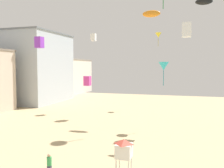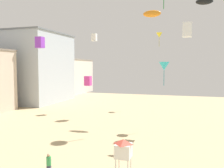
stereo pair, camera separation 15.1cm
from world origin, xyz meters
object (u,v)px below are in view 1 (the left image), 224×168
object	(u,v)px
kite_purple_box	(39,42)
kite_yellow_delta_2	(158,35)
lifeguard_stand	(124,149)
kite_cyan_delta	(164,66)
kite_orange_parafoil	(151,14)
kite_flyer	(49,164)
kite_magenta_box	(87,81)
kite_black_parafoil	(204,2)
kite_white_box_2	(187,30)
kite_white_box	(93,37)

from	to	relation	value
kite_purple_box	kite_yellow_delta_2	distance (m)	23.74
lifeguard_stand	kite_cyan_delta	distance (m)	15.30
kite_orange_parafoil	kite_cyan_delta	size ratio (longest dim) A/B	0.85
kite_flyer	kite_cyan_delta	size ratio (longest dim) A/B	0.56
kite_flyer	kite_magenta_box	xyz separation A→B (m)	(-5.12, 18.99, 4.68)
kite_cyan_delta	kite_black_parafoil	distance (m)	8.50
kite_magenta_box	kite_white_box_2	xyz separation A→B (m)	(14.05, -3.21, 6.44)
kite_cyan_delta	kite_orange_parafoil	bearing A→B (deg)	119.27
kite_magenta_box	kite_white_box_2	world-z (taller)	kite_white_box_2
kite_cyan_delta	kite_purple_box	size ratio (longest dim) A/B	2.12
kite_black_parafoil	kite_white_box_2	size ratio (longest dim) A/B	1.04
kite_black_parafoil	lifeguard_stand	bearing A→B (deg)	-117.12
kite_white_box	kite_yellow_delta_2	world-z (taller)	kite_yellow_delta_2
lifeguard_stand	kite_purple_box	xyz separation A→B (m)	(-13.45, 9.99, 8.89)
kite_flyer	kite_white_box	xyz separation A→B (m)	(-6.72, 25.63, 11.93)
kite_magenta_box	kite_white_box	size ratio (longest dim) A/B	1.11
kite_black_parafoil	kite_yellow_delta_2	bearing A→B (deg)	109.93
kite_purple_box	kite_magenta_box	bearing A→B (deg)	64.05
kite_cyan_delta	lifeguard_stand	bearing A→B (deg)	-95.73
kite_cyan_delta	kite_purple_box	world-z (taller)	kite_purple_box
kite_yellow_delta_2	lifeguard_stand	bearing A→B (deg)	-87.82
kite_flyer	kite_cyan_delta	distance (m)	18.50
lifeguard_stand	kite_yellow_delta_2	distance (m)	32.32
kite_white_box	kite_white_box_2	bearing A→B (deg)	-32.17
kite_purple_box	kite_yellow_delta_2	world-z (taller)	kite_yellow_delta_2
kite_magenta_box	kite_cyan_delta	bearing A→B (deg)	-14.71
kite_black_parafoil	kite_white_box_2	distance (m)	4.00
kite_cyan_delta	kite_black_parafoil	bearing A→B (deg)	-33.64
kite_purple_box	kite_black_parafoil	bearing A→B (deg)	3.52
kite_black_parafoil	kite_yellow_delta_2	xyz separation A→B (m)	(-6.86, 18.92, -0.93)
kite_white_box_2	kite_yellow_delta_2	bearing A→B (deg)	107.66
kite_flyer	kite_orange_parafoil	distance (m)	24.64
kite_white_box	lifeguard_stand	bearing A→B (deg)	-63.85
kite_orange_parafoil	kite_purple_box	size ratio (longest dim) A/B	1.80
kite_magenta_box	kite_flyer	bearing A→B (deg)	-74.91
kite_flyer	lifeguard_stand	world-z (taller)	lifeguard_stand
kite_purple_box	kite_white_box	bearing A→B (deg)	82.39
kite_flyer	kite_yellow_delta_2	distance (m)	34.66
kite_black_parafoil	kite_flyer	bearing A→B (deg)	-128.98
kite_magenta_box	kite_black_parafoil	bearing A→B (deg)	-20.45
kite_flyer	kite_cyan_delta	world-z (taller)	kite_cyan_delta
lifeguard_stand	kite_yellow_delta_2	world-z (taller)	kite_yellow_delta_2
kite_orange_parafoil	kite_black_parafoil	size ratio (longest dim) A/B	1.42
kite_white_box	kite_black_parafoil	xyz separation A→B (m)	(17.34, -12.51, 1.66)
kite_flyer	kite_purple_box	size ratio (longest dim) A/B	1.20
kite_purple_box	kite_orange_parafoil	bearing A→B (deg)	31.58
kite_flyer	kite_white_box_2	bearing A→B (deg)	-117.65
kite_white_box_2	kite_purple_box	bearing A→B (deg)	-167.62
lifeguard_stand	kite_white_box_2	xyz separation A→B (m)	(4.03, 13.83, 10.20)
lifeguard_stand	kite_white_box_2	bearing A→B (deg)	85.06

